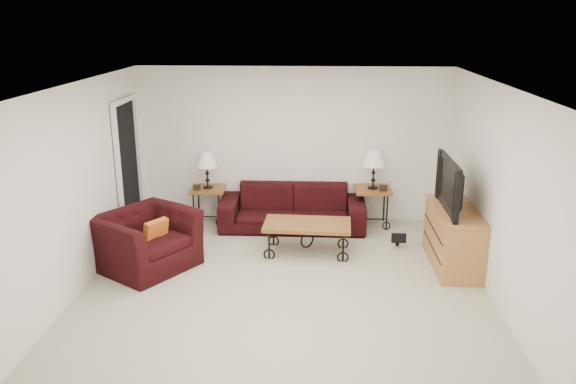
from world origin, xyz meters
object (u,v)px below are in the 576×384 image
(tv_stand, at_px, (454,238))
(television, at_px, (457,185))
(lamp_left, at_px, (207,170))
(sofa, at_px, (293,208))
(lamp_right, at_px, (374,169))
(backpack, at_px, (398,233))
(armchair, at_px, (146,241))
(side_table_left, at_px, (209,205))
(coffee_table, at_px, (307,238))
(side_table_right, at_px, (372,207))

(tv_stand, bearing_deg, television, 180.00)
(lamp_left, xyz_separation_m, television, (3.59, -1.52, 0.26))
(lamp_left, distance_m, television, 3.90)
(sofa, relative_size, tv_stand, 1.71)
(lamp_right, height_order, backpack, lamp_right)
(television, bearing_deg, armchair, -86.11)
(sofa, distance_m, side_table_left, 1.39)
(coffee_table, distance_m, tv_stand, 2.01)
(sofa, relative_size, side_table_right, 3.67)
(armchair, relative_size, backpack, 2.81)
(side_table_left, height_order, television, television)
(television, height_order, backpack, television)
(sofa, bearing_deg, lamp_right, 8.07)
(television, bearing_deg, sofa, -121.27)
(armchair, distance_m, television, 4.16)
(backpack, bearing_deg, armchair, -146.73)
(coffee_table, bearing_deg, side_table_left, 143.61)
(side_table_right, xyz_separation_m, coffee_table, (-1.02, -1.20, -0.08))
(lamp_left, relative_size, armchair, 0.50)
(sofa, distance_m, lamp_right, 1.42)
(sofa, height_order, side_table_left, sofa)
(television, bearing_deg, side_table_right, -148.37)
(sofa, xyz_separation_m, side_table_right, (1.27, 0.18, -0.02))
(lamp_left, bearing_deg, armchair, -105.53)
(lamp_left, xyz_separation_m, coffee_table, (1.63, -1.20, -0.65))
(side_table_left, relative_size, backpack, 1.40)
(side_table_left, xyz_separation_m, lamp_right, (2.65, -0.00, 0.64))
(lamp_left, distance_m, armchair, 1.93)
(lamp_right, distance_m, backpack, 1.18)
(side_table_left, relative_size, television, 0.49)
(side_table_right, relative_size, lamp_right, 1.00)
(backpack, bearing_deg, sofa, 174.51)
(sofa, distance_m, side_table_right, 1.28)
(side_table_right, height_order, tv_stand, tv_stand)
(coffee_table, bearing_deg, backpack, 13.91)
(coffee_table, distance_m, television, 2.18)
(tv_stand, bearing_deg, side_table_left, 157.14)
(sofa, height_order, coffee_table, sofa)
(lamp_right, bearing_deg, coffee_table, -130.24)
(side_table_left, bearing_deg, coffee_table, -36.39)
(side_table_right, bearing_deg, backpack, -70.76)
(tv_stand, bearing_deg, backpack, 135.25)
(lamp_right, distance_m, coffee_table, 1.73)
(sofa, relative_size, side_table_left, 3.89)
(backpack, bearing_deg, side_table_left, -178.18)
(coffee_table, xyz_separation_m, television, (1.95, -0.32, 0.91))
(backpack, bearing_deg, tv_stand, -26.43)
(lamp_left, height_order, armchair, lamp_left)
(coffee_table, distance_m, armchair, 2.22)
(side_table_left, xyz_separation_m, backpack, (2.95, -0.87, -0.08))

